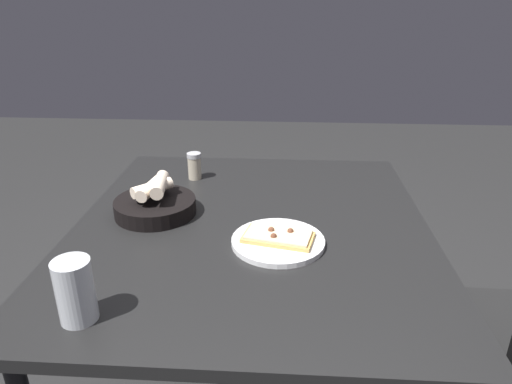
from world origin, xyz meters
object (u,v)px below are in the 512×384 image
Objects in this scene: dining_table at (251,243)px; beer_glass at (76,294)px; pepper_shaker at (195,167)px; bread_basket at (156,203)px; pizza_plate at (278,240)px.

beer_glass is at bearing 144.25° from dining_table.
dining_table is 0.54m from beer_glass.
beer_glass is (-0.43, 0.31, 0.12)m from dining_table.
pepper_shaker reaches higher than dining_table.
beer_glass reaches higher than pepper_shaker.
beer_glass is (-0.48, 0.03, 0.02)m from bread_basket.
dining_table is 4.58× the size of pizza_plate.
bread_basket is at bearing 167.66° from pepper_shaker.
bread_basket is (0.05, 0.28, 0.10)m from dining_table.
bread_basket is 2.54× the size of pepper_shaker.
bread_basket is (0.16, 0.36, 0.02)m from pizza_plate.
bread_basket is at bearing 80.34° from dining_table.
pizza_plate is at bearing -50.21° from beer_glass.
pizza_plate is 0.53m from pepper_shaker.
pizza_plate is at bearing -113.51° from bread_basket.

